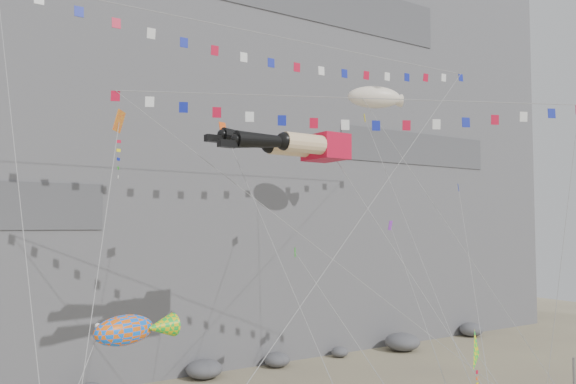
{
  "coord_description": "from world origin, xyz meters",
  "views": [
    {
      "loc": [
        -16.35,
        -20.21,
        10.83
      ],
      "look_at": [
        1.97,
        9.0,
        12.84
      ],
      "focal_mm": 35.0,
      "sensor_mm": 36.0,
      "label": 1
    }
  ],
  "objects": [
    {
      "name": "cliff",
      "position": [
        0.0,
        32.0,
        25.0
      ],
      "size": [
        80.0,
        28.0,
        50.0
      ],
      "primitive_type": "cube",
      "color": "slate",
      "rests_on": "ground"
    },
    {
      "name": "talus_boulders",
      "position": [
        0.0,
        17.0,
        0.6
      ],
      "size": [
        60.0,
        3.0,
        1.2
      ],
      "primitive_type": null,
      "color": "#5C5C61",
      "rests_on": "ground"
    },
    {
      "name": "legs_kite",
      "position": [
        -0.61,
        4.33,
        15.01
      ],
      "size": [
        8.74,
        13.86,
        19.63
      ],
      "rotation": [
        0.0,
        0.0,
        0.04
      ],
      "color": "red",
      "rests_on": "ground"
    },
    {
      "name": "flag_banner_upper",
      "position": [
        1.15,
        8.14,
        22.1
      ],
      "size": [
        31.04,
        12.85,
        29.19
      ],
      "color": "red",
      "rests_on": "ground"
    },
    {
      "name": "flag_banner_lower",
      "position": [
        2.81,
        2.96,
        17.6
      ],
      "size": [
        23.32,
        10.64,
        20.42
      ],
      "color": "red",
      "rests_on": "ground"
    },
    {
      "name": "harlequin_kite",
      "position": [
        -10.4,
        1.77,
        14.82
      ],
      "size": [
        4.35,
        7.36,
        16.5
      ],
      "color": "red",
      "rests_on": "ground"
    },
    {
      "name": "fish_windsock",
      "position": [
        -10.48,
        0.33,
        7.0
      ],
      "size": [
        6.55,
        4.49,
        8.98
      ],
      "color": "#FF630D",
      "rests_on": "ground"
    },
    {
      "name": "delta_kite",
      "position": [
        3.82,
        -3.6,
        5.18
      ],
      "size": [
        1.94,
        6.25,
        7.49
      ],
      "color": "yellow",
      "rests_on": "ground"
    },
    {
      "name": "blimp_windsock",
      "position": [
        9.22,
        9.25,
        19.66
      ],
      "size": [
        6.5,
        13.46,
        23.33
      ],
      "color": "white",
      "rests_on": "ground"
    },
    {
      "name": "small_kite_a",
      "position": [
        -2.82,
        8.0,
        16.0
      ],
      "size": [
        1.05,
        14.22,
        21.25
      ],
      "color": "#FF5715",
      "rests_on": "ground"
    },
    {
      "name": "small_kite_b",
      "position": [
        6.48,
        4.69,
        10.65
      ],
      "size": [
        5.54,
        11.32,
        15.87
      ],
      "color": "purple",
      "rests_on": "ground"
    },
    {
      "name": "small_kite_c",
      "position": [
        -1.68,
        2.26,
        9.3
      ],
      "size": [
        2.53,
        9.78,
        13.33
      ],
      "color": "#1FA218",
      "rests_on": "ground"
    },
    {
      "name": "small_kite_d",
      "position": [
        6.62,
        6.99,
        17.23
      ],
      "size": [
        5.9,
        15.68,
        23.75
      ],
      "color": "yellow",
      "rests_on": "ground"
    },
    {
      "name": "small_kite_e",
      "position": [
        10.53,
        3.06,
        12.8
      ],
      "size": [
        7.71,
        8.86,
        16.97
      ],
      "color": "#121E9D",
      "rests_on": "ground"
    }
  ]
}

